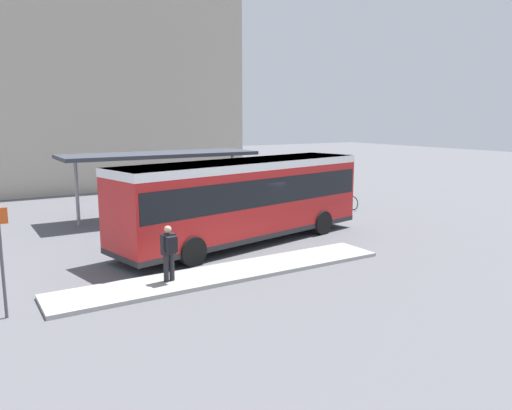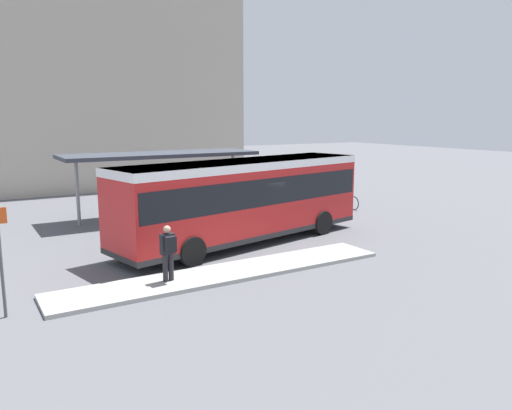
{
  "view_description": "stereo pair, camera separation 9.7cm",
  "coord_description": "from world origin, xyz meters",
  "px_view_note": "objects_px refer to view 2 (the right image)",
  "views": [
    {
      "loc": [
        -9.77,
        -16.84,
        4.96
      ],
      "look_at": [
        0.55,
        0.0,
        1.48
      ],
      "focal_mm": 35.0,
      "sensor_mm": 36.0,
      "label": 1
    },
    {
      "loc": [
        -9.69,
        -16.89,
        4.96
      ],
      "look_at": [
        0.55,
        0.0,
        1.48
      ],
      "focal_mm": 35.0,
      "sensor_mm": 36.0,
      "label": 2
    }
  ],
  "objects_px": {
    "bicycle_white": "(348,202)",
    "platform_sign": "(1,257)",
    "bicycle_green": "(341,200)",
    "bicycle_black": "(331,197)",
    "potted_planter_far_side": "(216,206)",
    "potted_planter_near_shelter": "(244,204)",
    "pedestrian_waiting": "(168,250)",
    "city_bus": "(244,195)"
  },
  "relations": [
    {
      "from": "potted_planter_near_shelter",
      "to": "potted_planter_far_side",
      "type": "xyz_separation_m",
      "value": [
        -1.53,
        0.01,
        0.01
      ]
    },
    {
      "from": "bicycle_green",
      "to": "potted_planter_near_shelter",
      "type": "distance_m",
      "value": 6.37
    },
    {
      "from": "bicycle_white",
      "to": "platform_sign",
      "type": "distance_m",
      "value": 19.05
    },
    {
      "from": "pedestrian_waiting",
      "to": "bicycle_white",
      "type": "bearing_deg",
      "value": -67.3
    },
    {
      "from": "pedestrian_waiting",
      "to": "potted_planter_near_shelter",
      "type": "relative_size",
      "value": 1.32
    },
    {
      "from": "bicycle_black",
      "to": "bicycle_white",
      "type": "bearing_deg",
      "value": -6.23
    },
    {
      "from": "potted_planter_far_side",
      "to": "bicycle_white",
      "type": "bearing_deg",
      "value": -6.62
    },
    {
      "from": "bicycle_black",
      "to": "city_bus",
      "type": "bearing_deg",
      "value": -58.76
    },
    {
      "from": "bicycle_black",
      "to": "potted_planter_near_shelter",
      "type": "distance_m",
      "value": 6.41
    },
    {
      "from": "city_bus",
      "to": "potted_planter_far_side",
      "type": "height_order",
      "value": "city_bus"
    },
    {
      "from": "platform_sign",
      "to": "city_bus",
      "type": "bearing_deg",
      "value": 21.26
    },
    {
      "from": "bicycle_white",
      "to": "bicycle_green",
      "type": "bearing_deg",
      "value": -9.06
    },
    {
      "from": "bicycle_black",
      "to": "potted_planter_near_shelter",
      "type": "xyz_separation_m",
      "value": [
        -6.35,
        -0.85,
        0.3
      ]
    },
    {
      "from": "city_bus",
      "to": "potted_planter_near_shelter",
      "type": "height_order",
      "value": "city_bus"
    },
    {
      "from": "bicycle_green",
      "to": "potted_planter_far_side",
      "type": "distance_m",
      "value": 7.89
    },
    {
      "from": "pedestrian_waiting",
      "to": "potted_planter_far_side",
      "type": "distance_m",
      "value": 9.57
    },
    {
      "from": "city_bus",
      "to": "bicycle_black",
      "type": "xyz_separation_m",
      "value": [
        8.9,
        5.36,
        -1.54
      ]
    },
    {
      "from": "potted_planter_near_shelter",
      "to": "platform_sign",
      "type": "bearing_deg",
      "value": -145.17
    },
    {
      "from": "pedestrian_waiting",
      "to": "platform_sign",
      "type": "relative_size",
      "value": 0.61
    },
    {
      "from": "bicycle_white",
      "to": "potted_planter_far_side",
      "type": "height_order",
      "value": "potted_planter_far_side"
    },
    {
      "from": "bicycle_black",
      "to": "platform_sign",
      "type": "distance_m",
      "value": 19.94
    },
    {
      "from": "bicycle_green",
      "to": "platform_sign",
      "type": "height_order",
      "value": "platform_sign"
    },
    {
      "from": "potted_planter_far_side",
      "to": "city_bus",
      "type": "bearing_deg",
      "value": -102.75
    },
    {
      "from": "bicycle_white",
      "to": "potted_planter_near_shelter",
      "type": "bearing_deg",
      "value": 85.82
    },
    {
      "from": "city_bus",
      "to": "bicycle_green",
      "type": "xyz_separation_m",
      "value": [
        8.91,
        4.49,
        -1.57
      ]
    },
    {
      "from": "city_bus",
      "to": "platform_sign",
      "type": "xyz_separation_m",
      "value": [
        -8.93,
        -3.48,
        -0.36
      ]
    },
    {
      "from": "bicycle_black",
      "to": "platform_sign",
      "type": "xyz_separation_m",
      "value": [
        -17.83,
        -8.84,
        1.18
      ]
    },
    {
      "from": "potted_planter_far_side",
      "to": "bicycle_black",
      "type": "bearing_deg",
      "value": 6.11
    },
    {
      "from": "potted_planter_near_shelter",
      "to": "potted_planter_far_side",
      "type": "relative_size",
      "value": 0.98
    },
    {
      "from": "potted_planter_near_shelter",
      "to": "potted_planter_far_side",
      "type": "height_order",
      "value": "potted_planter_far_side"
    },
    {
      "from": "bicycle_black",
      "to": "potted_planter_far_side",
      "type": "relative_size",
      "value": 1.35
    },
    {
      "from": "bicycle_white",
      "to": "bicycle_black",
      "type": "bearing_deg",
      "value": -2.39
    },
    {
      "from": "city_bus",
      "to": "potted_planter_near_shelter",
      "type": "distance_m",
      "value": 5.33
    },
    {
      "from": "pedestrian_waiting",
      "to": "bicycle_black",
      "type": "xyz_separation_m",
      "value": [
        13.4,
        8.65,
        -0.71
      ]
    },
    {
      "from": "city_bus",
      "to": "pedestrian_waiting",
      "type": "height_order",
      "value": "city_bus"
    },
    {
      "from": "bicycle_green",
      "to": "bicycle_black",
      "type": "bearing_deg",
      "value": 173.87
    },
    {
      "from": "pedestrian_waiting",
      "to": "bicycle_green",
      "type": "distance_m",
      "value": 15.52
    },
    {
      "from": "potted_planter_near_shelter",
      "to": "platform_sign",
      "type": "height_order",
      "value": "platform_sign"
    },
    {
      "from": "pedestrian_waiting",
      "to": "bicycle_white",
      "type": "distance_m",
      "value": 14.93
    },
    {
      "from": "bicycle_green",
      "to": "platform_sign",
      "type": "xyz_separation_m",
      "value": [
        -17.84,
        -7.97,
        1.21
      ]
    },
    {
      "from": "bicycle_black",
      "to": "potted_planter_near_shelter",
      "type": "bearing_deg",
      "value": -82.22
    },
    {
      "from": "potted_planter_far_side",
      "to": "potted_planter_near_shelter",
      "type": "bearing_deg",
      "value": -0.2
    }
  ]
}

